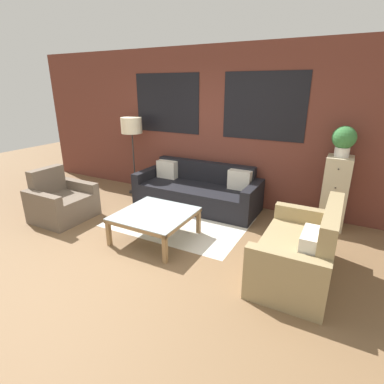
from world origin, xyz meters
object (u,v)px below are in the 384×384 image
Objects in this scene: armchair_corner at (62,203)px; floor_lamp at (132,128)px; coffee_table at (155,216)px; couch_dark at (197,192)px; potted_plant at (344,140)px; drawer_cabinet at (335,193)px; settee_vintage at (300,253)px.

armchair_corner is 0.57× the size of floor_lamp.
floor_lamp is (-1.56, 1.51, 0.98)m from coffee_table.
potted_plant is (2.27, 0.21, 1.11)m from couch_dark.
drawer_cabinet is 2.55× the size of potted_plant.
settee_vintage is at bearing 0.68° from coffee_table.
potted_plant reaches higher than drawer_cabinet.
settee_vintage is 3.81m from armchair_corner.
couch_dark is at bearing -174.80° from potted_plant.
coffee_table is 2.38m from floor_lamp.
settee_vintage is at bearing -97.69° from potted_plant.
armchair_corner is at bearing -176.01° from coffee_table.
settee_vintage is 3.16× the size of potted_plant.
potted_plant is at bearing 5.20° from couch_dark.
armchair_corner is 1.98× the size of potted_plant.
couch_dark is 2.30m from drawer_cabinet.
potted_plant reaches higher than coffee_table.
armchair_corner is 0.78× the size of drawer_cabinet.
couch_dark is 2.58× the size of armchair_corner.
settee_vintage is at bearing -34.63° from couch_dark.
floor_lamp reaches higher than couch_dark.
floor_lamp is at bearing 135.92° from coffee_table.
coffee_table is 2.25× the size of potted_plant.
potted_plant is at bearing 23.76° from armchair_corner.
settee_vintage is 1.60× the size of armchair_corner.
armchair_corner is (-1.76, -1.57, 0.00)m from couch_dark.
couch_dark is 2.00× the size of drawer_cabinet.
floor_lamp reaches higher than armchair_corner.
couch_dark is 2.49m from settee_vintage.
armchair_corner is at bearing -156.24° from drawer_cabinet.
floor_lamp is 3.77m from potted_plant.
armchair_corner is 1.82m from coffee_table.
potted_plant is (0.22, 1.62, 1.08)m from settee_vintage.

